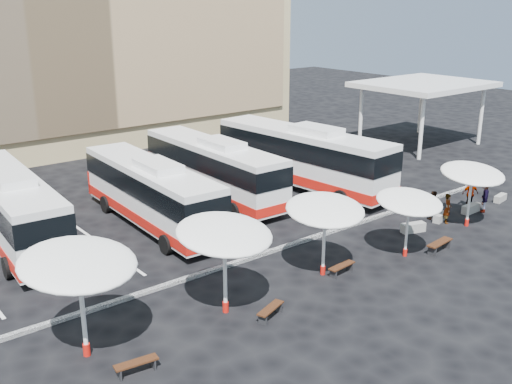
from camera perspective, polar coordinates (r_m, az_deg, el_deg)
ground at (r=28.45m, az=2.21°, el=-6.06°), size 120.00×120.00×0.00m
service_canopy at (r=51.07m, az=15.69°, el=9.70°), size 10.00×8.00×5.20m
curb_divider at (r=28.76m, az=1.56°, el=-5.61°), size 34.00×0.25×0.15m
bay_lines at (r=34.46m, az=-6.50°, el=-1.80°), size 24.15×12.00×0.01m
bus_0 at (r=31.52m, az=-22.31°, el=-1.22°), size 3.38×12.14×3.81m
bus_1 at (r=32.03m, az=-9.98°, el=0.07°), size 3.10×11.78×3.71m
bus_2 at (r=36.12m, az=-4.13°, el=2.39°), size 2.96×11.93×3.77m
bus_3 at (r=38.18m, az=4.44°, el=3.51°), size 3.85×13.20×4.13m
sunshade_0 at (r=20.26m, az=-16.58°, el=-6.60°), size 4.81×4.85×3.99m
sunshade_1 at (r=22.26m, az=-3.03°, el=-4.04°), size 4.16×4.20×3.81m
sunshade_2 at (r=25.59m, az=6.60°, el=-1.71°), size 4.44×4.47×3.54m
sunshade_3 at (r=28.29m, az=14.38°, el=-0.92°), size 3.66×3.69×3.17m
sunshade_4 at (r=33.08m, az=19.91°, el=1.64°), size 4.19×4.22×3.41m
wood_bench_0 at (r=20.39m, az=-11.33°, el=-15.80°), size 1.47×0.57×0.44m
wood_bench_1 at (r=23.07m, az=1.39°, el=-11.16°), size 1.47×0.84×0.44m
wood_bench_2 at (r=26.71m, az=8.17°, el=-7.10°), size 1.47×0.52×0.44m
wood_bench_3 at (r=30.00m, az=17.09°, el=-4.77°), size 1.71×0.61×0.51m
conc_bench_0 at (r=32.17m, az=14.74°, el=-3.29°), size 1.36×0.80×0.49m
conc_bench_1 at (r=34.19m, az=17.13°, el=-2.29°), size 1.21×0.65×0.43m
conc_bench_2 at (r=36.04m, az=19.77°, el=-1.49°), size 1.30×0.47×0.48m
conc_bench_3 at (r=38.70m, az=22.24°, el=-0.53°), size 1.13×0.51×0.41m
passenger_0 at (r=33.80m, az=17.80°, el=-1.50°), size 0.71×0.68×1.64m
passenger_1 at (r=34.15m, az=16.49°, el=-1.21°), size 0.99×0.97×1.61m
passenger_2 at (r=36.72m, az=19.73°, el=-0.14°), size 1.07×0.84×1.69m
passenger_3 at (r=36.16m, az=20.85°, el=-0.34°), size 1.43×1.25×1.92m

